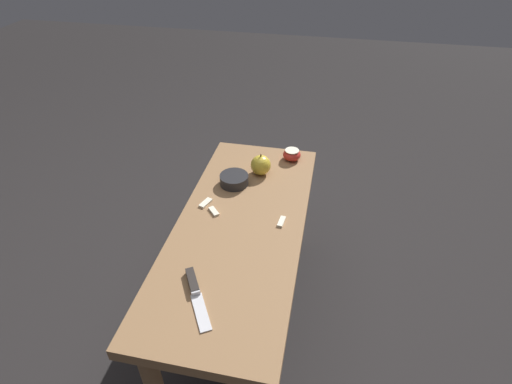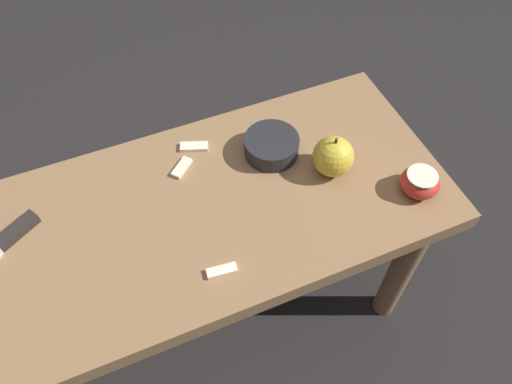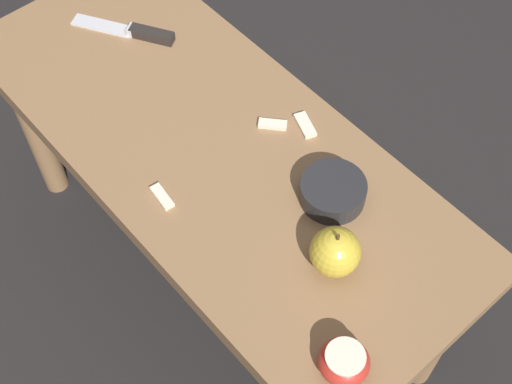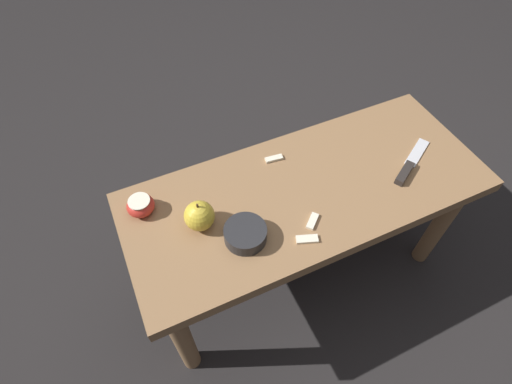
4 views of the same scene
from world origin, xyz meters
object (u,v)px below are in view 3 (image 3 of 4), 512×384
knife (138,32)px  apple_whole (335,252)px  bowl (333,191)px  wooden_bench (214,167)px  apple_cut (344,362)px

knife → apple_whole: size_ratio=2.20×
bowl → wooden_bench: bearing=-161.4°
apple_whole → bowl: (-0.09, 0.09, -0.02)m
apple_whole → apple_cut: 0.17m
apple_whole → wooden_bench: bearing=178.0°
wooden_bench → apple_cut: bearing=-15.0°
wooden_bench → apple_cut: apple_cut is taller
apple_cut → bowl: apple_cut is taller
wooden_bench → apple_cut: (0.45, -0.12, 0.10)m
wooden_bench → bowl: size_ratio=9.47×
apple_cut → wooden_bench: bearing=165.0°
knife → apple_cut: size_ratio=2.65×
knife → apple_whole: (0.62, -0.07, 0.03)m
knife → apple_cut: 0.77m
wooden_bench → apple_cut: size_ratio=13.98×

